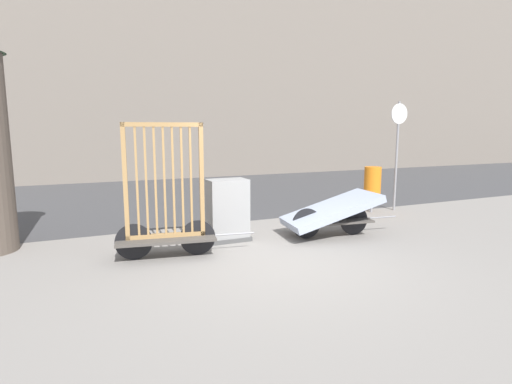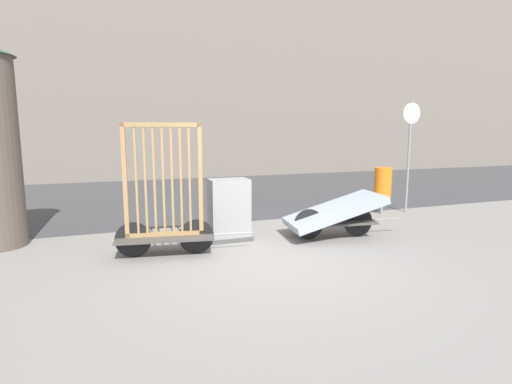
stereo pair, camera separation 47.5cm
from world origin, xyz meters
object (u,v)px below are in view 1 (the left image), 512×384
(bike_cart_with_bedframe, at_px, (166,213))
(trash_bin, at_px, (372,182))
(bike_cart_with_mattress, at_px, (331,212))
(sign_post, at_px, (397,142))
(utility_cabinet, at_px, (227,212))

(bike_cart_with_bedframe, xyz_separation_m, trash_bin, (5.61, 1.59, 0.05))
(bike_cart_with_mattress, bearing_deg, bike_cart_with_bedframe, -172.26)
(bike_cart_with_mattress, bearing_deg, sign_post, 34.68)
(bike_cart_with_bedframe, height_order, sign_post, sign_post)
(bike_cart_with_mattress, height_order, sign_post, sign_post)
(bike_cart_with_bedframe, xyz_separation_m, sign_post, (6.37, 1.59, 1.06))
(utility_cabinet, bearing_deg, bike_cart_with_bedframe, -155.69)
(trash_bin, bearing_deg, sign_post, -0.52)
(bike_cart_with_mattress, distance_m, trash_bin, 2.86)
(bike_cart_with_mattress, height_order, utility_cabinet, utility_cabinet)
(bike_cart_with_mattress, bearing_deg, utility_cabinet, 171.34)
(utility_cabinet, height_order, sign_post, sign_post)
(bike_cart_with_mattress, bearing_deg, trash_bin, 41.74)
(bike_cart_with_bedframe, relative_size, trash_bin, 1.96)
(trash_bin, height_order, sign_post, sign_post)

